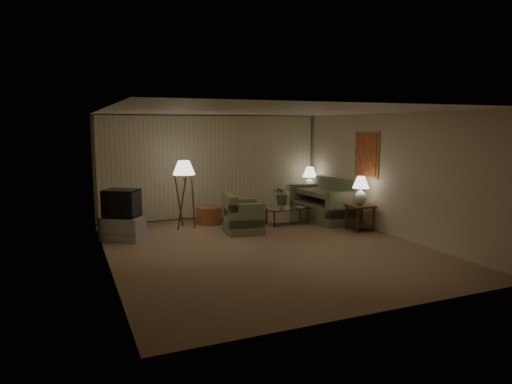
# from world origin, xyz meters

# --- Properties ---
(ground) EXTENTS (7.00, 7.00, 0.00)m
(ground) POSITION_xyz_m (0.00, 0.00, 0.00)
(ground) COLOR #A07958
(ground) RESTS_ON ground
(room_shell) EXTENTS (6.04, 7.02, 2.72)m
(room_shell) POSITION_xyz_m (0.02, 1.51, 1.75)
(room_shell) COLOR beige
(room_shell) RESTS_ON ground
(sofa) EXTENTS (1.97, 1.12, 0.84)m
(sofa) POSITION_xyz_m (2.50, 1.89, 0.42)
(sofa) COLOR #7E805A
(sofa) RESTS_ON ground
(armchair) EXTENTS (1.01, 0.98, 0.71)m
(armchair) POSITION_xyz_m (0.07, 1.39, 0.36)
(armchair) COLOR #7E805A
(armchair) RESTS_ON ground
(side_table_near) EXTENTS (0.55, 0.55, 0.60)m
(side_table_near) POSITION_xyz_m (2.65, 0.54, 0.41)
(side_table_near) COLOR #3C1E10
(side_table_near) RESTS_ON ground
(side_table_far) EXTENTS (0.53, 0.44, 0.60)m
(side_table_far) POSITION_xyz_m (2.65, 2.90, 0.40)
(side_table_far) COLOR #3C1E10
(side_table_far) RESTS_ON ground
(table_lamp_near) EXTENTS (0.39, 0.39, 0.67)m
(table_lamp_near) POSITION_xyz_m (2.65, 0.54, 0.99)
(table_lamp_near) COLOR silver
(table_lamp_near) RESTS_ON side_table_near
(table_lamp_far) EXTENTS (0.40, 0.40, 0.69)m
(table_lamp_far) POSITION_xyz_m (2.65, 2.90, 1.01)
(table_lamp_far) COLOR silver
(table_lamp_far) RESTS_ON side_table_far
(coffee_table) EXTENTS (1.07, 0.58, 0.41)m
(coffee_table) POSITION_xyz_m (1.40, 1.79, 0.28)
(coffee_table) COLOR silver
(coffee_table) RESTS_ON ground
(tv_cabinet) EXTENTS (1.35, 1.33, 0.50)m
(tv_cabinet) POSITION_xyz_m (-2.55, 1.77, 0.25)
(tv_cabinet) COLOR #A8A8AA
(tv_cabinet) RESTS_ON ground
(crt_tv) EXTENTS (1.15, 1.14, 0.59)m
(crt_tv) POSITION_xyz_m (-2.55, 1.77, 0.80)
(crt_tv) COLOR black
(crt_tv) RESTS_ON tv_cabinet
(floor_lamp) EXTENTS (0.52, 0.52, 1.61)m
(floor_lamp) POSITION_xyz_m (-1.04, 2.35, 0.84)
(floor_lamp) COLOR #3C1E10
(floor_lamp) RESTS_ON ground
(ottoman) EXTENTS (0.73, 0.73, 0.43)m
(ottoman) POSITION_xyz_m (-0.37, 2.62, 0.21)
(ottoman) COLOR #A95939
(ottoman) RESTS_ON ground
(vase) EXTENTS (0.18, 0.18, 0.16)m
(vase) POSITION_xyz_m (1.25, 1.79, 0.49)
(vase) COLOR white
(vase) RESTS_ON coffee_table
(flowers) EXTENTS (0.58, 0.55, 0.51)m
(flowers) POSITION_xyz_m (1.25, 1.79, 0.82)
(flowers) COLOR #426C30
(flowers) RESTS_ON vase
(book) EXTENTS (0.20, 0.24, 0.02)m
(book) POSITION_xyz_m (1.65, 1.69, 0.42)
(book) COLOR olive
(book) RESTS_ON coffee_table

